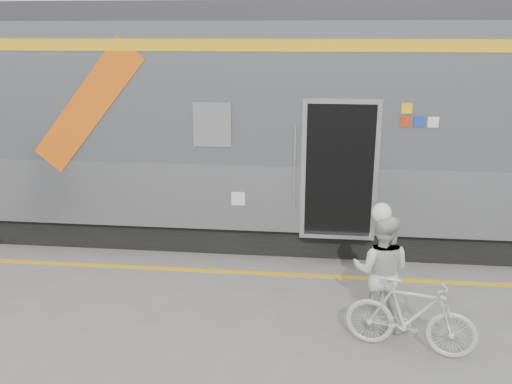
# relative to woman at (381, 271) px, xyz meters

# --- Properties ---
(ground) EXTENTS (90.00, 90.00, 0.00)m
(ground) POSITION_rel_woman_xyz_m (-2.46, -0.78, -0.76)
(ground) COLOR slate
(ground) RESTS_ON ground
(train) EXTENTS (24.00, 3.17, 4.10)m
(train) POSITION_rel_woman_xyz_m (-2.68, 3.41, 1.30)
(train) COLOR black
(train) RESTS_ON ground
(safety_strip) EXTENTS (24.00, 0.12, 0.01)m
(safety_strip) POSITION_rel_woman_xyz_m (-2.46, 1.37, -0.75)
(safety_strip) COLOR yellow
(safety_strip) RESTS_ON ground
(woman) EXTENTS (0.85, 0.73, 1.51)m
(woman) POSITION_rel_woman_xyz_m (0.00, 0.00, 0.00)
(woman) COLOR silver
(woman) RESTS_ON ground
(bicycle_right) EXTENTS (1.58, 0.77, 0.92)m
(bicycle_right) POSITION_rel_woman_xyz_m (0.30, -0.55, -0.30)
(bicycle_right) COLOR #B9B9B4
(bicycle_right) RESTS_ON ground
(helmet_woman) EXTENTS (0.24, 0.24, 0.24)m
(helmet_woman) POSITION_rel_woman_xyz_m (0.00, 0.00, 0.88)
(helmet_woman) COLOR white
(helmet_woman) RESTS_ON woman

